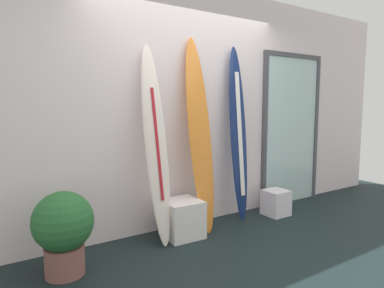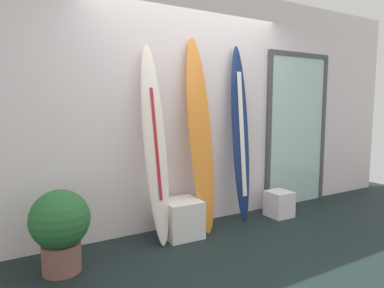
% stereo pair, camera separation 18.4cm
% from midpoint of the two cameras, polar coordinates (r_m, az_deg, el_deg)
% --- Properties ---
extents(ground, '(8.00, 8.00, 0.04)m').
position_cam_midpoint_polar(ground, '(3.33, 9.71, -19.14)').
color(ground, black).
extents(wall_back, '(7.20, 0.20, 2.80)m').
position_cam_midpoint_polar(wall_back, '(4.05, -2.59, 6.28)').
color(wall_back, silver).
rests_on(wall_back, ground).
extents(surfboard_ivory, '(0.25, 0.46, 2.05)m').
position_cam_midpoint_polar(surfboard_ivory, '(3.48, -7.59, -0.20)').
color(surfboard_ivory, silver).
rests_on(surfboard_ivory, ground).
extents(surfboard_sunset, '(0.30, 0.42, 2.18)m').
position_cam_midpoint_polar(surfboard_sunset, '(3.78, -0.11, 1.36)').
color(surfboard_sunset, orange).
rests_on(surfboard_sunset, ground).
extents(surfboard_navy, '(0.25, 0.31, 2.13)m').
position_cam_midpoint_polar(surfboard_navy, '(4.18, 6.53, 1.47)').
color(surfboard_navy, navy).
rests_on(surfboard_navy, ground).
extents(display_block_left, '(0.40, 0.40, 0.40)m').
position_cam_midpoint_polar(display_block_left, '(3.76, -3.11, -12.39)').
color(display_block_left, white).
rests_on(display_block_left, ground).
extents(display_block_center, '(0.29, 0.29, 0.33)m').
position_cam_midpoint_polar(display_block_center, '(4.57, 12.77, -9.58)').
color(display_block_center, white).
rests_on(display_block_center, ground).
extents(glass_door, '(1.14, 0.06, 2.14)m').
position_cam_midpoint_polar(glass_door, '(5.09, 15.34, 2.79)').
color(glass_door, silver).
rests_on(glass_door, ground).
extents(potted_plant, '(0.50, 0.50, 0.71)m').
position_cam_midpoint_polar(potted_plant, '(3.12, -22.43, -12.95)').
color(potted_plant, '#87524A').
rests_on(potted_plant, ground).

